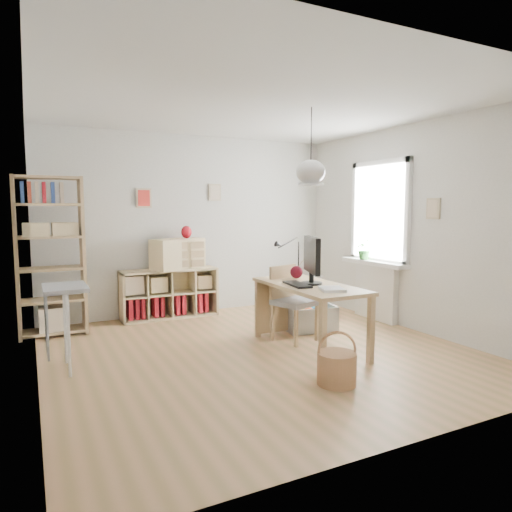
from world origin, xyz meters
name	(u,v)px	position (x,y,z in m)	size (l,w,h in m)	color
ground	(260,352)	(0.00, 0.00, 0.00)	(4.50, 4.50, 0.00)	tan
room_shell	(311,172)	(0.55, -0.15, 2.00)	(4.50, 4.50, 4.50)	white
window_unit	(380,212)	(2.23, 0.60, 1.55)	(0.07, 1.16, 1.46)	white
radiator	(376,292)	(2.19, 0.60, 0.40)	(0.10, 0.80, 0.80)	silver
windowsill	(374,263)	(2.14, 0.60, 0.83)	(0.22, 1.20, 0.06)	white
desk	(309,292)	(0.55, -0.15, 0.66)	(0.70, 1.50, 0.75)	tan
cube_shelf	(167,297)	(-0.47, 2.08, 0.30)	(1.40, 0.38, 0.72)	beige
tall_bookshelf	(50,250)	(-2.04, 1.80, 1.09)	(0.80, 0.38, 2.00)	tan
side_table	(58,305)	(-2.04, 0.35, 0.67)	(0.40, 0.55, 0.85)	gray
chair	(291,298)	(0.56, 0.27, 0.52)	(0.55, 0.55, 0.90)	gray
wicker_basket	(337,367)	(0.20, -1.15, 0.16)	(0.36, 0.36, 0.50)	#A4734A
storage_chest	(308,313)	(1.03, 0.59, 0.22)	(0.75, 0.82, 0.68)	silver
monitor	(312,258)	(0.57, -0.16, 1.05)	(0.27, 0.59, 0.54)	black
keyboard	(297,284)	(0.38, -0.16, 0.76)	(0.17, 0.45, 0.02)	black
task_lamp	(287,252)	(0.61, 0.46, 1.06)	(0.43, 0.16, 0.46)	black
yarn_ball	(296,272)	(0.65, 0.29, 0.83)	(0.15, 0.15, 0.15)	#4D0A14
paper_tray	(332,289)	(0.54, -0.59, 0.76)	(0.23, 0.29, 0.03)	white
drawer_chest	(178,254)	(-0.32, 2.04, 0.94)	(0.77, 0.35, 0.44)	beige
red_vase	(186,232)	(-0.18, 2.04, 1.25)	(0.16, 0.16, 0.19)	maroon
potted_plant	(365,249)	(2.12, 0.79, 1.01)	(0.27, 0.23, 0.30)	#2E742B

